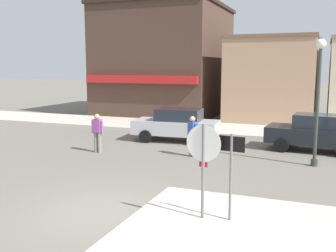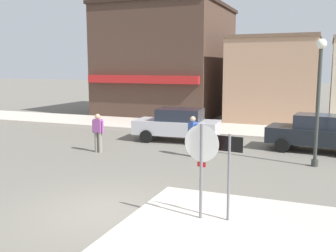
% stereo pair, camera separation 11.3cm
% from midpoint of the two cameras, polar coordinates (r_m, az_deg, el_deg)
% --- Properties ---
extents(ground_plane, '(160.00, 160.00, 0.00)m').
position_cam_midpoint_polar(ground_plane, '(9.97, -9.18, -12.31)').
color(ground_plane, '#6B665B').
extents(sidewalk_corner, '(6.40, 4.80, 0.15)m').
position_cam_midpoint_polar(sidewalk_corner, '(8.42, 14.71, -16.00)').
color(sidewalk_corner, beige).
rests_on(sidewalk_corner, ground).
extents(kerb_far, '(80.00, 4.00, 0.15)m').
position_cam_midpoint_polar(kerb_far, '(22.04, 8.65, -0.49)').
color(kerb_far, beige).
rests_on(kerb_far, ground).
extents(stop_sign, '(0.82, 0.12, 2.30)m').
position_cam_midpoint_polar(stop_sign, '(8.76, 4.77, -4.78)').
color(stop_sign, slate).
rests_on(stop_sign, ground).
extents(one_way_sign, '(0.60, 0.09, 2.10)m').
position_cam_midpoint_polar(one_way_sign, '(8.76, 8.75, -6.11)').
color(one_way_sign, slate).
rests_on(one_way_sign, ground).
extents(lamp_post, '(0.36, 0.36, 4.54)m').
position_cam_midpoint_polar(lamp_post, '(14.70, 20.82, 5.81)').
color(lamp_post, '#333833').
rests_on(lamp_post, ground).
extents(parked_car_nearest, '(4.12, 2.11, 1.56)m').
position_cam_midpoint_polar(parked_car_nearest, '(18.69, 1.10, 0.25)').
color(parked_car_nearest, '#B7B7BC').
rests_on(parked_car_nearest, ground).
extents(parked_car_second, '(4.13, 2.13, 1.56)m').
position_cam_midpoint_polar(parked_car_second, '(17.56, 20.64, -0.86)').
color(parked_car_second, black).
rests_on(parked_car_second, ground).
extents(pedestrian_crossing_near, '(0.55, 0.24, 1.61)m').
position_cam_midpoint_polar(pedestrian_crossing_near, '(16.49, -10.40, -0.83)').
color(pedestrian_crossing_near, gray).
rests_on(pedestrian_crossing_near, ground).
extents(pedestrian_crossing_far, '(0.50, 0.39, 1.61)m').
position_cam_midpoint_polar(pedestrian_crossing_far, '(15.51, 3.34, -1.30)').
color(pedestrian_crossing_far, gray).
rests_on(pedestrian_crossing_far, ground).
extents(building_corner_shop, '(8.51, 9.19, 7.92)m').
position_cam_midpoint_polar(building_corner_shop, '(29.74, -0.48, 9.48)').
color(building_corner_shop, '#473328').
rests_on(building_corner_shop, ground).
extents(building_storefront_left_near, '(5.37, 7.21, 5.37)m').
position_cam_midpoint_polar(building_storefront_left_near, '(26.81, 14.96, 6.55)').
color(building_storefront_left_near, tan).
rests_on(building_storefront_left_near, ground).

